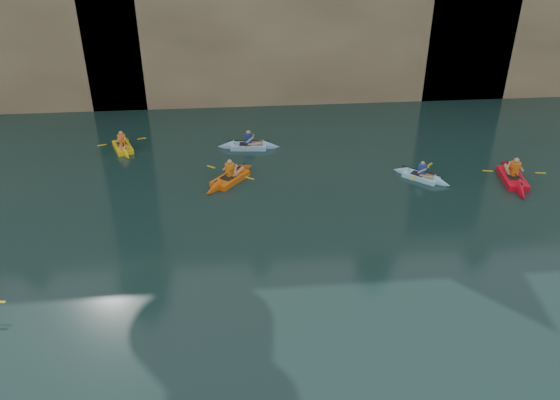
{
  "coord_description": "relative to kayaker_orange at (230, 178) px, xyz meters",
  "views": [
    {
      "loc": [
        -2.28,
        -8.78,
        10.5
      ],
      "look_at": [
        -1.0,
        4.72,
        3.0
      ],
      "focal_mm": 35.0,
      "sensor_mm": 36.0,
      "label": 1
    }
  ],
  "objects": [
    {
      "name": "sea_cave_center",
      "position": [
        -1.56,
        9.97,
        1.45
      ],
      "size": [
        3.5,
        1.0,
        3.2
      ],
      "primitive_type": "cube",
      "color": "black",
      "rests_on": "ground"
    },
    {
      "name": "sea_cave_east",
      "position": [
        12.44,
        9.97,
        2.1
      ],
      "size": [
        5.0,
        1.0,
        4.5
      ],
      "primitive_type": "cube",
      "color": "black",
      "rests_on": "ground"
    },
    {
      "name": "kayaker_orange",
      "position": [
        0.0,
        0.0,
        0.0
      ],
      "size": [
        2.59,
        3.03,
        1.24
      ],
      "rotation": [
        0.0,
        0.0,
        0.91
      ],
      "color": "#D75A0D",
      "rests_on": "ground"
    },
    {
      "name": "kayaker_ltblue_near",
      "position": [
        8.12,
        -0.56,
        -0.02
      ],
      "size": [
        2.35,
        2.25,
        1.03
      ],
      "rotation": [
        0.0,
        0.0,
        -0.75
      ],
      "color": "#98E1FF",
      "rests_on": "ground"
    },
    {
      "name": "kayaker_red_far",
      "position": [
        11.92,
        -1.12,
        0.01
      ],
      "size": [
        2.56,
        3.69,
        1.33
      ],
      "rotation": [
        0.0,
        0.0,
        1.39
      ],
      "color": "red",
      "rests_on": "ground"
    },
    {
      "name": "kayaker_yellow",
      "position": [
        -5.07,
        3.84,
        -0.01
      ],
      "size": [
        2.18,
        2.89,
        1.15
      ],
      "rotation": [
        0.0,
        0.0,
        -1.22
      ],
      "color": "yellow",
      "rests_on": "ground"
    },
    {
      "name": "kayaker_ltblue_mid",
      "position": [
        0.92,
        3.4,
        -0.01
      ],
      "size": [
        3.05,
        2.26,
        1.14
      ],
      "rotation": [
        0.0,
        0.0,
        -0.1
      ],
      "color": "#89BAE6",
      "rests_on": "ground"
    }
  ]
}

